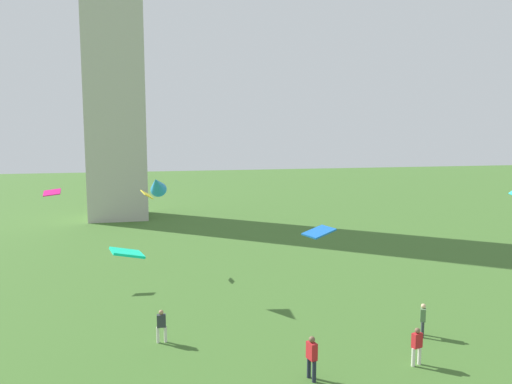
# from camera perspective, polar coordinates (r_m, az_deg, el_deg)

# --- Properties ---
(person_0) EXTENTS (0.37, 0.56, 1.82)m
(person_0) POSITION_cam_1_polar(r_m,az_deg,el_deg) (20.88, 6.45, -18.22)
(person_0) COLOR #1E2333
(person_0) RESTS_ON ground_plane
(person_1) EXTENTS (0.50, 0.36, 1.66)m
(person_1) POSITION_cam_1_polar(r_m,az_deg,el_deg) (22.96, 18.07, -16.35)
(person_1) COLOR silver
(person_1) RESTS_ON ground_plane
(person_2) EXTENTS (0.43, 0.49, 1.64)m
(person_2) POSITION_cam_1_polar(r_m,az_deg,el_deg) (25.99, 18.70, -13.60)
(person_2) COLOR #2D3338
(person_2) RESTS_ON ground_plane
(person_3) EXTENTS (0.49, 0.25, 1.59)m
(person_3) POSITION_cam_1_polar(r_m,az_deg,el_deg) (24.46, -10.86, -14.74)
(person_3) COLOR silver
(person_3) RESTS_ON ground_plane
(kite_flying_0) EXTENTS (1.46, 1.89, 0.48)m
(kite_flying_0) POSITION_cam_1_polar(r_m,az_deg,el_deg) (20.25, -14.68, -6.78)
(kite_flying_0) COLOR #0CDCA3
(kite_flying_1) EXTENTS (1.28, 1.86, 1.59)m
(kite_flying_1) POSITION_cam_1_polar(r_m,az_deg,el_deg) (30.36, -11.36, 0.86)
(kite_flying_1) COLOR #268AD1
(kite_flying_2) EXTENTS (1.13, 0.74, 0.46)m
(kite_flying_2) POSITION_cam_1_polar(r_m,az_deg,el_deg) (35.40, -22.48, -0.05)
(kite_flying_2) COLOR #E50F76
(kite_flying_3) EXTENTS (1.36, 1.19, 0.32)m
(kite_flying_3) POSITION_cam_1_polar(r_m,az_deg,el_deg) (19.13, 7.28, -4.58)
(kite_flying_3) COLOR blue
(kite_flying_5) EXTENTS (0.92, 1.26, 0.64)m
(kite_flying_5) POSITION_cam_1_polar(r_m,az_deg,el_deg) (36.12, -12.48, -0.29)
(kite_flying_5) COLOR yellow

